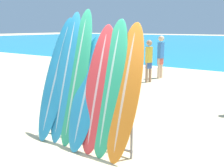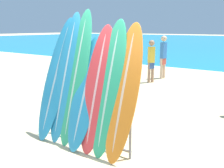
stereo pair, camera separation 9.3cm
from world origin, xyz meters
name	(u,v)px [view 2 (the right image)]	position (x,y,z in m)	size (l,w,h in m)	color
ground_plane	(86,158)	(0.00, 0.00, 0.00)	(160.00, 160.00, 0.00)	#CCB789
surfboard_rack	(86,117)	(-0.32, 0.39, 0.52)	(1.90, 0.04, 0.97)	slate
surfboard_slot_0	(56,78)	(-1.11, 0.45, 1.15)	(0.55, 0.96, 2.31)	teal
surfboard_slot_1	(66,77)	(-0.85, 0.44, 1.20)	(0.50, 0.79, 2.40)	teal
surfboard_slot_2	(76,77)	(-0.59, 0.45, 1.22)	(0.49, 0.79, 2.45)	#289E70
surfboard_slot_3	(86,92)	(-0.31, 0.38, 0.99)	(0.55, 0.83, 1.99)	teal
surfboard_slot_4	(97,89)	(-0.06, 0.39, 1.09)	(0.54, 0.73, 2.17)	red
surfboard_slot_5	(109,88)	(0.18, 0.41, 1.13)	(0.51, 0.75, 2.26)	#289E70
surfboard_slot_6	(124,92)	(0.47, 0.41, 1.10)	(0.52, 0.77, 2.20)	orange
person_near_water	(151,60)	(-1.94, 6.08, 0.89)	(0.24, 0.28, 1.64)	#A87A5B
person_far_left	(163,55)	(-1.92, 7.12, 0.97)	(0.24, 0.30, 1.78)	beige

